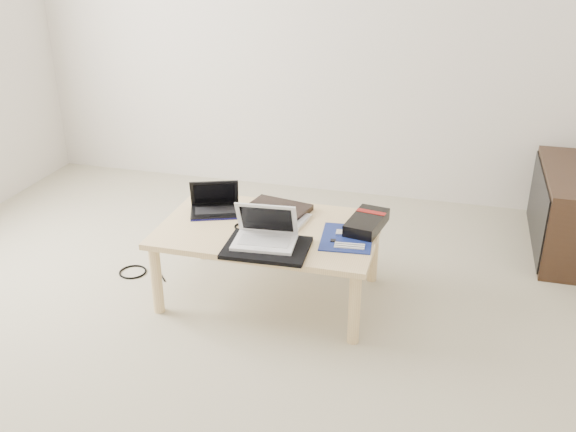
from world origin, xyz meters
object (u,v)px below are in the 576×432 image
(netbook, at_px, (215,206))
(gpu_box, at_px, (367,223))
(coffee_table, at_px, (269,236))
(media_cabinet, at_px, (573,211))
(white_laptop, at_px, (265,234))

(netbook, xyz_separation_m, gpu_box, (0.81, 0.01, -0.00))
(coffee_table, distance_m, gpu_box, 0.50)
(media_cabinet, distance_m, white_laptop, 1.95)
(media_cabinet, relative_size, netbook, 2.95)
(media_cabinet, xyz_separation_m, gpu_box, (-1.10, -0.86, 0.18))
(netbook, distance_m, gpu_box, 0.81)
(white_laptop, height_order, gpu_box, white_laptop)
(white_laptop, distance_m, gpu_box, 0.54)
(media_cabinet, bearing_deg, coffee_table, -148.39)
(white_laptop, bearing_deg, media_cabinet, 37.26)
(media_cabinet, bearing_deg, netbook, -155.56)
(netbook, bearing_deg, coffee_table, -17.39)
(white_laptop, bearing_deg, netbook, 141.00)
(coffee_table, xyz_separation_m, netbook, (-0.33, 0.10, 0.09))
(white_laptop, relative_size, gpu_box, 0.96)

